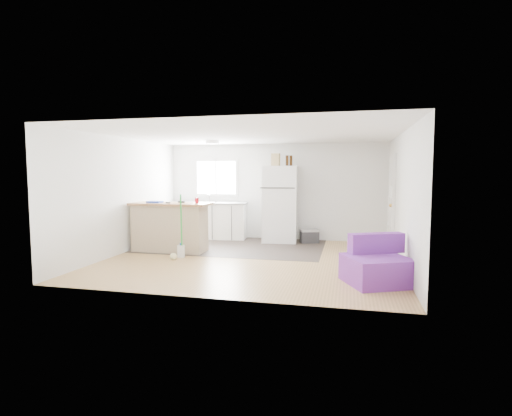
{
  "coord_description": "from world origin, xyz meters",
  "views": [
    {
      "loc": [
        1.82,
        -7.42,
        1.67
      ],
      "look_at": [
        -0.07,
        0.7,
        0.94
      ],
      "focal_mm": 28.0,
      "sensor_mm": 36.0,
      "label": 1
    }
  ],
  "objects_px": {
    "mop": "(176,248)",
    "blue_tray": "(155,202)",
    "red_cup": "(197,200)",
    "kitchen_cabinets": "(207,220)",
    "cooler": "(309,236)",
    "cardboard_box": "(276,160)",
    "purple_seat": "(377,266)",
    "bottle_right": "(291,161)",
    "refrigerator": "(280,204)",
    "cleaner_jug": "(181,251)",
    "bottle_left": "(287,161)",
    "peninsula": "(170,227)"
  },
  "relations": [
    {
      "from": "kitchen_cabinets",
      "to": "red_cup",
      "type": "xyz_separation_m",
      "value": [
        0.43,
        -1.77,
        0.63
      ]
    },
    {
      "from": "refrigerator",
      "to": "kitchen_cabinets",
      "type": "bearing_deg",
      "value": 171.99
    },
    {
      "from": "refrigerator",
      "to": "bottle_left",
      "type": "distance_m",
      "value": 1.06
    },
    {
      "from": "cooler",
      "to": "kitchen_cabinets",
      "type": "bearing_deg",
      "value": 157.25
    },
    {
      "from": "kitchen_cabinets",
      "to": "cardboard_box",
      "type": "height_order",
      "value": "cardboard_box"
    },
    {
      "from": "cooler",
      "to": "mop",
      "type": "relative_size",
      "value": 0.4
    },
    {
      "from": "refrigerator",
      "to": "mop",
      "type": "xyz_separation_m",
      "value": [
        -1.62,
        -2.47,
        -0.69
      ]
    },
    {
      "from": "purple_seat",
      "to": "cooler",
      "type": "bearing_deg",
      "value": 87.5
    },
    {
      "from": "cooler",
      "to": "cleaner_jug",
      "type": "distance_m",
      "value": 3.23
    },
    {
      "from": "red_cup",
      "to": "blue_tray",
      "type": "height_order",
      "value": "red_cup"
    },
    {
      "from": "red_cup",
      "to": "cardboard_box",
      "type": "xyz_separation_m",
      "value": [
        1.37,
        1.67,
        0.89
      ]
    },
    {
      "from": "mop",
      "to": "red_cup",
      "type": "relative_size",
      "value": 10.67
    },
    {
      "from": "cleaner_jug",
      "to": "blue_tray",
      "type": "xyz_separation_m",
      "value": [
        -0.8,
        0.5,
        0.93
      ]
    },
    {
      "from": "cooler",
      "to": "blue_tray",
      "type": "distance_m",
      "value": 3.68
    },
    {
      "from": "refrigerator",
      "to": "bottle_right",
      "type": "relative_size",
      "value": 7.35
    },
    {
      "from": "mop",
      "to": "blue_tray",
      "type": "relative_size",
      "value": 4.27
    },
    {
      "from": "purple_seat",
      "to": "blue_tray",
      "type": "height_order",
      "value": "blue_tray"
    },
    {
      "from": "cleaner_jug",
      "to": "cardboard_box",
      "type": "distance_m",
      "value": 3.27
    },
    {
      "from": "purple_seat",
      "to": "mop",
      "type": "height_order",
      "value": "mop"
    },
    {
      "from": "cleaner_jug",
      "to": "bottle_left",
      "type": "relative_size",
      "value": 1.17
    },
    {
      "from": "mop",
      "to": "red_cup",
      "type": "distance_m",
      "value": 1.17
    },
    {
      "from": "bottle_right",
      "to": "cardboard_box",
      "type": "bearing_deg",
      "value": -177.84
    },
    {
      "from": "refrigerator",
      "to": "mop",
      "type": "height_order",
      "value": "refrigerator"
    },
    {
      "from": "refrigerator",
      "to": "purple_seat",
      "type": "height_order",
      "value": "refrigerator"
    },
    {
      "from": "refrigerator",
      "to": "cleaner_jug",
      "type": "xyz_separation_m",
      "value": [
        -1.6,
        -2.27,
        -0.79
      ]
    },
    {
      "from": "kitchen_cabinets",
      "to": "cooler",
      "type": "height_order",
      "value": "kitchen_cabinets"
    },
    {
      "from": "refrigerator",
      "to": "cooler",
      "type": "distance_m",
      "value": 1.04
    },
    {
      "from": "bottle_right",
      "to": "cleaner_jug",
      "type": "bearing_deg",
      "value": -129.4
    },
    {
      "from": "mop",
      "to": "bottle_left",
      "type": "distance_m",
      "value": 3.47
    },
    {
      "from": "peninsula",
      "to": "refrigerator",
      "type": "height_order",
      "value": "refrigerator"
    },
    {
      "from": "purple_seat",
      "to": "kitchen_cabinets",
      "type": "bearing_deg",
      "value": 114.91
    },
    {
      "from": "peninsula",
      "to": "mop",
      "type": "distance_m",
      "value": 0.92
    },
    {
      "from": "cooler",
      "to": "bottle_left",
      "type": "bearing_deg",
      "value": 161.74
    },
    {
      "from": "mop",
      "to": "bottle_right",
      "type": "relative_size",
      "value": 5.12
    },
    {
      "from": "cardboard_box",
      "to": "peninsula",
      "type": "bearing_deg",
      "value": -139.16
    },
    {
      "from": "refrigerator",
      "to": "red_cup",
      "type": "bearing_deg",
      "value": -136.84
    },
    {
      "from": "red_cup",
      "to": "kitchen_cabinets",
      "type": "bearing_deg",
      "value": 103.79
    },
    {
      "from": "cleaner_jug",
      "to": "red_cup",
      "type": "relative_size",
      "value": 2.43
    },
    {
      "from": "blue_tray",
      "to": "refrigerator",
      "type": "bearing_deg",
      "value": 36.36
    },
    {
      "from": "mop",
      "to": "blue_tray",
      "type": "height_order",
      "value": "mop"
    },
    {
      "from": "blue_tray",
      "to": "bottle_left",
      "type": "distance_m",
      "value": 3.22
    },
    {
      "from": "cleaner_jug",
      "to": "kitchen_cabinets",
      "type": "bearing_deg",
      "value": 86.88
    },
    {
      "from": "peninsula",
      "to": "mop",
      "type": "relative_size",
      "value": 1.33
    },
    {
      "from": "cooler",
      "to": "purple_seat",
      "type": "height_order",
      "value": "purple_seat"
    },
    {
      "from": "bottle_left",
      "to": "cardboard_box",
      "type": "bearing_deg",
      "value": 175.14
    },
    {
      "from": "cleaner_jug",
      "to": "red_cup",
      "type": "height_order",
      "value": "red_cup"
    },
    {
      "from": "kitchen_cabinets",
      "to": "refrigerator",
      "type": "bearing_deg",
      "value": -7.92
    },
    {
      "from": "bottle_right",
      "to": "bottle_left",
      "type": "bearing_deg",
      "value": -156.21
    },
    {
      "from": "peninsula",
      "to": "purple_seat",
      "type": "height_order",
      "value": "peninsula"
    },
    {
      "from": "refrigerator",
      "to": "blue_tray",
      "type": "relative_size",
      "value": 6.12
    }
  ]
}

